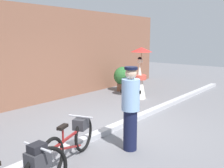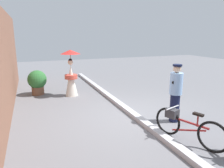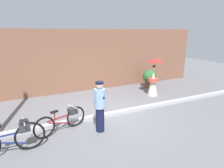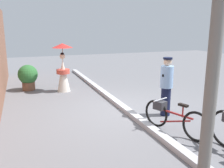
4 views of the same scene
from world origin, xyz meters
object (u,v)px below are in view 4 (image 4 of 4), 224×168
Objects in this scene: bicycle_far_side at (172,116)px; person_officer at (166,85)px; utility_pole at (217,25)px; person_with_parasol at (63,68)px; potted_plant_by_door at (28,76)px.

bicycle_far_side is 1.24m from person_officer.
person_with_parasol is at bearing 8.28° from utility_pole.
person_with_parasol is 6.75m from utility_pole.
bicycle_far_side is 0.93× the size of person_with_parasol.
person_officer is 3.51m from utility_pole.
utility_pole is at bearing -163.18° from potted_plant_by_door.
person_with_parasol is (4.64, 1.67, 0.50)m from bicycle_far_side.
potted_plant_by_door is at bearing 60.71° from person_with_parasol.
potted_plant_by_door is (4.30, 3.39, -0.31)m from person_officer.
bicycle_far_side is 1.70× the size of potted_plant_by_door.
person_officer is 5.48m from potted_plant_by_door.
bicycle_far_side is 6.07m from potted_plant_by_door.
bicycle_far_side is at bearing 154.38° from person_officer.
person_with_parasol reaches higher than person_officer.
utility_pole is (-2.90, 1.22, 1.55)m from person_officer.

